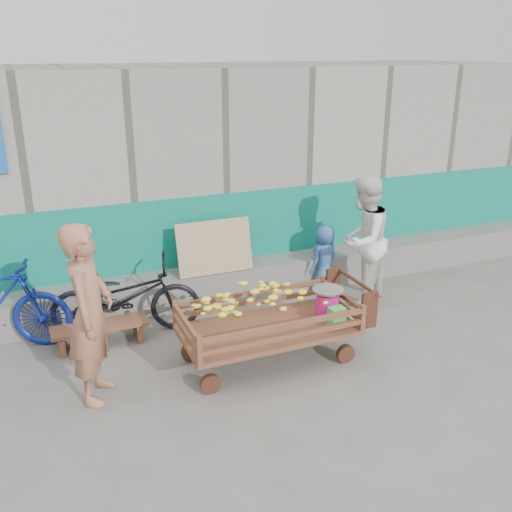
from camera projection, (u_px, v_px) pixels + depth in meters
name	position (u px, v px, depth m)	size (l,w,h in m)	color
ground	(260.00, 395.00, 5.64)	(80.00, 80.00, 0.00)	#5E5B55
building_wall	(156.00, 172.00, 8.65)	(12.00, 3.50, 3.00)	gray
banana_cart	(265.00, 313.00, 6.04)	(2.04, 0.93, 0.87)	brown
bench	(100.00, 330.00, 6.53)	(1.08, 0.32, 0.27)	brown
vendor_man	(90.00, 314.00, 5.34)	(0.65, 0.43, 1.78)	#9E6348
woman	(363.00, 240.00, 7.46)	(0.84, 0.66, 1.73)	silver
child	(325.00, 259.00, 7.90)	(0.47, 0.31, 0.97)	#325B99
bicycle_dark	(126.00, 297.00, 6.75)	(0.61, 1.75, 0.92)	black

